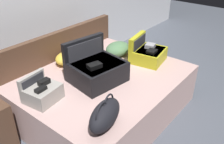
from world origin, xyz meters
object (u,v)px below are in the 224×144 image
(duffel_bag, at_px, (105,115))
(pillow_center_head, at_px, (70,58))
(bed, at_px, (105,94))
(hard_case_small, at_px, (42,92))
(pillow_near_headboard, at_px, (118,49))
(hard_case_medium, at_px, (148,53))
(hard_case_large, at_px, (96,69))

(duffel_bag, height_order, pillow_center_head, duffel_bag)
(bed, relative_size, hard_case_small, 5.42)
(duffel_bag, distance_m, pillow_near_headboard, 1.44)
(duffel_bag, relative_size, pillow_center_head, 1.24)
(hard_case_small, distance_m, pillow_center_head, 0.81)
(hard_case_medium, xyz_separation_m, duffel_bag, (-1.30, -0.38, 0.01))
(hard_case_small, relative_size, pillow_center_head, 0.93)
(hard_case_small, height_order, pillow_center_head, hard_case_small)
(hard_case_medium, height_order, hard_case_small, hard_case_medium)
(hard_case_small, relative_size, duffel_bag, 0.75)
(hard_case_large, height_order, pillow_center_head, hard_case_large)
(hard_case_large, height_order, hard_case_medium, hard_case_large)
(bed, xyz_separation_m, pillow_near_headboard, (0.57, 0.25, 0.34))
(hard_case_medium, bearing_deg, hard_case_large, 156.95)
(pillow_near_headboard, relative_size, pillow_center_head, 1.00)
(pillow_near_headboard, bearing_deg, bed, -156.58)
(duffel_bag, bearing_deg, pillow_center_head, 61.28)
(duffel_bag, height_order, pillow_near_headboard, duffel_bag)
(bed, relative_size, pillow_near_headboard, 5.06)
(hard_case_small, bearing_deg, hard_case_medium, -21.92)
(hard_case_small, bearing_deg, pillow_center_head, 20.18)
(hard_case_large, distance_m, duffel_bag, 0.76)
(hard_case_large, distance_m, pillow_center_head, 0.56)
(duffel_bag, xyz_separation_m, pillow_center_head, (0.61, 1.11, -0.03))
(pillow_center_head, bearing_deg, hard_case_small, -151.73)
(hard_case_large, distance_m, pillow_near_headboard, 0.73)
(bed, xyz_separation_m, duffel_bag, (-0.63, -0.55, 0.37))
(bed, bearing_deg, pillow_near_headboard, 23.42)
(bed, height_order, hard_case_medium, hard_case_medium)
(hard_case_large, xyz_separation_m, hard_case_medium, (0.78, -0.19, -0.03))
(hard_case_large, distance_m, hard_case_small, 0.64)
(hard_case_medium, xyz_separation_m, pillow_near_headboard, (-0.10, 0.41, -0.02))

